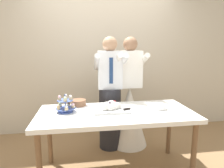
# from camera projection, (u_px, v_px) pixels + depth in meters

# --- Properties ---
(rear_wall) EXTENTS (5.20, 0.10, 2.90)m
(rear_wall) POSITION_uv_depth(u_px,v_px,m) (103.00, 50.00, 3.52)
(rear_wall) COLOR beige
(rear_wall) RESTS_ON ground_plane
(dessert_table) EXTENTS (1.80, 0.80, 0.78)m
(dessert_table) POSITION_uv_depth(u_px,v_px,m) (116.00, 118.00, 2.32)
(dessert_table) COLOR white
(dessert_table) RESTS_ON ground_plane
(cupcake_stand) EXTENTS (0.23, 0.23, 0.21)m
(cupcake_stand) POSITION_uv_depth(u_px,v_px,m) (65.00, 105.00, 2.28)
(cupcake_stand) COLOR #4C66B2
(cupcake_stand) RESTS_ON dessert_table
(main_cake_tray) EXTENTS (0.43, 0.32, 0.12)m
(main_cake_tray) POSITION_uv_depth(u_px,v_px,m) (111.00, 107.00, 2.33)
(main_cake_tray) COLOR silver
(main_cake_tray) RESTS_ON dessert_table
(plate_stack) EXTENTS (0.19, 0.19, 0.05)m
(plate_stack) POSITION_uv_depth(u_px,v_px,m) (159.00, 107.00, 2.40)
(plate_stack) COLOR white
(plate_stack) RESTS_ON dessert_table
(round_cake) EXTENTS (0.24, 0.24, 0.08)m
(round_cake) POSITION_uv_depth(u_px,v_px,m) (79.00, 103.00, 2.50)
(round_cake) COLOR white
(round_cake) RESTS_ON dessert_table
(person_groom) EXTENTS (0.47, 0.50, 1.66)m
(person_groom) POSITION_uv_depth(u_px,v_px,m) (110.00, 100.00, 2.92)
(person_groom) COLOR #232328
(person_groom) RESTS_ON ground_plane
(person_bride) EXTENTS (0.56, 0.56, 1.66)m
(person_bride) POSITION_uv_depth(u_px,v_px,m) (129.00, 108.00, 3.04)
(person_bride) COLOR white
(person_bride) RESTS_ON ground_plane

